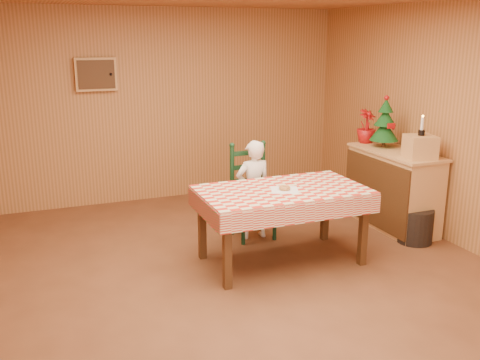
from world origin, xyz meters
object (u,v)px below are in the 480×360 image
Objects in this scene: shelf_unit at (393,189)px; storage_bin at (415,226)px; ladder_chair at (251,193)px; dining_table at (282,197)px; crate at (420,147)px; christmas_tree at (385,124)px; seated_child at (253,190)px.

storage_bin is (-0.07, -0.53, -0.28)m from shelf_unit.
ladder_chair is 1.72m from shelf_unit.
crate is at bearing 1.78° from dining_table.
christmas_tree reaches higher than shelf_unit.
shelf_unit is 0.71m from crate.
shelf_unit is (1.68, -0.28, -0.10)m from seated_child.
shelf_unit is at bearing 82.82° from storage_bin.
dining_table is 5.52× the size of crate.
crate is (1.69, -0.73, 0.55)m from ladder_chair.
crate is 0.79× the size of storage_bin.
christmas_tree is 1.63× the size of storage_bin.
dining_table is 0.81m from ladder_chair.
crate is at bearing -90.00° from christmas_tree.
christmas_tree is (1.69, -0.03, 0.65)m from seated_child.
crate reaches higher than storage_bin.
christmas_tree is at bearing 88.02° from shelf_unit.
shelf_unit is at bearing 170.64° from seated_child.
shelf_unit is 0.60m from storage_bin.
christmas_tree is (0.01, 0.25, 0.74)m from shelf_unit.
dining_table is at bearing -164.95° from shelf_unit.
seated_child reaches higher than ladder_chair.
crate is 0.48× the size of christmas_tree.
seated_child reaches higher than dining_table.
ladder_chair is 0.96× the size of seated_child.
seated_child is 1.81m from christmas_tree.
seated_child is (-0.00, 0.73, -0.13)m from dining_table.
storage_bin is (1.62, -0.86, -0.31)m from ladder_chair.
ladder_chair is 3.60× the size of crate.
christmas_tree is at bearing 179.06° from seated_child.
christmas_tree is at bearing 84.49° from storage_bin.
ladder_chair reaches higher than storage_bin.
storage_bin is (-0.07, -0.78, -1.02)m from christmas_tree.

